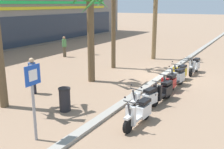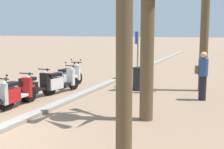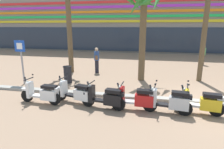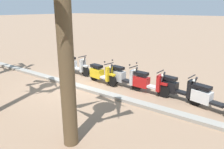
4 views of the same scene
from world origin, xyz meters
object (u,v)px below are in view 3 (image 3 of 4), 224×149
(scooter_white_mid_centre, at_px, (76,93))
(scooter_yellow_mid_rear, at_px, (203,103))
(palm_tree_far_corner, at_px, (143,16))
(pedestrian_window_shopping, at_px, (203,55))
(scooter_black_last_in_row, at_px, (106,98))
(pedestrian_strolling_near_curb, at_px, (97,60))
(scooter_red_second_in_line, at_px, (137,99))
(scooter_silver_far_back, at_px, (171,102))
(palm_tree_mid_walkway, at_px, (68,1))
(scooter_white_mid_front, at_px, (43,93))
(litter_bin, at_px, (68,74))
(crossing_sign, at_px, (21,57))

(scooter_white_mid_centre, bearing_deg, scooter_yellow_mid_rear, -0.48)
(palm_tree_far_corner, distance_m, pedestrian_window_shopping, 7.93)
(scooter_black_last_in_row, xyz_separation_m, pedestrian_strolling_near_curb, (-2.02, 5.67, 0.47))
(scooter_red_second_in_line, relative_size, pedestrian_strolling_near_curb, 1.02)
(scooter_silver_far_back, bearing_deg, palm_tree_far_corner, 106.89)
(scooter_red_second_in_line, distance_m, palm_tree_mid_walkway, 8.47)
(scooter_white_mid_front, bearing_deg, palm_tree_far_corner, 50.20)
(scooter_silver_far_back, distance_m, scooter_yellow_mid_rear, 1.12)
(scooter_red_second_in_line, bearing_deg, litter_bin, 144.81)
(scooter_white_mid_front, relative_size, scooter_red_second_in_line, 1.04)
(pedestrian_window_shopping, bearing_deg, scooter_yellow_mid_rear, -103.07)
(pedestrian_strolling_near_curb, bearing_deg, palm_tree_mid_walkway, -175.14)
(scooter_white_mid_centre, bearing_deg, pedestrian_strolling_near_curb, 97.27)
(palm_tree_far_corner, bearing_deg, scooter_white_mid_centre, -120.09)
(scooter_white_mid_front, height_order, scooter_silver_far_back, same)
(scooter_yellow_mid_rear, xyz_separation_m, pedestrian_strolling_near_curb, (-5.52, 5.42, 0.47))
(scooter_silver_far_back, distance_m, litter_bin, 6.12)
(scooter_red_second_in_line, bearing_deg, pedestrian_window_shopping, 65.23)
(scooter_silver_far_back, distance_m, crossing_sign, 8.04)
(scooter_black_last_in_row, distance_m, pedestrian_strolling_near_curb, 6.04)
(pedestrian_strolling_near_curb, bearing_deg, scooter_yellow_mid_rear, -44.46)
(scooter_yellow_mid_rear, distance_m, crossing_sign, 9.06)
(scooter_white_mid_front, xyz_separation_m, palm_tree_mid_walkway, (-1.17, 5.54, 4.22))
(scooter_silver_far_back, height_order, pedestrian_strolling_near_curb, pedestrian_strolling_near_curb)
(scooter_white_mid_centre, bearing_deg, litter_bin, 120.71)
(pedestrian_window_shopping, relative_size, litter_bin, 1.72)
(scooter_white_mid_front, distance_m, scooter_yellow_mid_rear, 6.16)
(scooter_yellow_mid_rear, distance_m, palm_tree_far_corner, 5.82)
(scooter_white_mid_front, bearing_deg, palm_tree_mid_walkway, 101.92)
(crossing_sign, xyz_separation_m, pedestrian_window_shopping, (11.05, 7.84, -0.65))
(palm_tree_far_corner, bearing_deg, litter_bin, -160.76)
(scooter_white_mid_front, relative_size, scooter_black_last_in_row, 1.03)
(scooter_white_mid_centre, xyz_separation_m, pedestrian_window_shopping, (7.13, 9.86, 0.41))
(palm_tree_mid_walkway, relative_size, palm_tree_far_corner, 1.23)
(scooter_white_mid_front, relative_size, crossing_sign, 0.77)
(scooter_red_second_in_line, relative_size, pedestrian_window_shopping, 1.08)
(scooter_black_last_in_row, xyz_separation_m, litter_bin, (-2.96, 3.03, 0.04))
(scooter_red_second_in_line, relative_size, palm_tree_far_corner, 0.35)
(scooter_white_mid_front, bearing_deg, scooter_white_mid_centre, 13.75)
(litter_bin, bearing_deg, scooter_white_mid_centre, -59.29)
(palm_tree_far_corner, relative_size, pedestrian_strolling_near_curb, 2.90)
(scooter_black_last_in_row, height_order, palm_tree_mid_walkway, palm_tree_mid_walkway)
(scooter_white_mid_centre, relative_size, litter_bin, 1.93)
(scooter_black_last_in_row, height_order, palm_tree_far_corner, palm_tree_far_corner)
(scooter_yellow_mid_rear, height_order, litter_bin, scooter_yellow_mid_rear)
(scooter_red_second_in_line, relative_size, scooter_silver_far_back, 0.99)
(scooter_white_mid_front, relative_size, palm_tree_far_corner, 0.37)
(pedestrian_strolling_near_curb, bearing_deg, crossing_sign, -133.93)
(scooter_silver_far_back, distance_m, palm_tree_far_corner, 5.58)
(scooter_black_last_in_row, bearing_deg, palm_tree_far_corner, 76.47)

